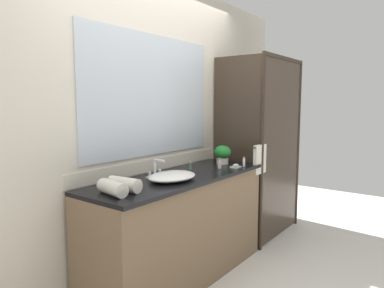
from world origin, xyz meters
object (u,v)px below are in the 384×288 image
faucet (156,172)px  amenity_bottle_body_wash (244,162)px  sink_basin (172,176)px  amenity_bottle_conditioner (220,164)px  potted_plant (223,154)px  amenity_bottle_lotion (190,166)px  rolled_towel_middle (124,184)px  rolled_towel_near_edge (112,188)px  soap_dish (236,166)px

faucet → amenity_bottle_body_wash: bearing=-20.6°
sink_basin → amenity_bottle_conditioner: 0.65m
faucet → potted_plant: (0.88, -0.09, 0.05)m
amenity_bottle_lotion → rolled_towel_middle: (-0.88, -0.11, 0.01)m
sink_basin → rolled_towel_middle: rolled_towel_middle is taller
potted_plant → amenity_bottle_conditioner: (-0.23, -0.11, -0.06)m
sink_basin → faucet: 0.18m
amenity_bottle_lotion → rolled_towel_near_edge: 1.00m
potted_plant → amenity_bottle_lotion: potted_plant is taller
sink_basin → amenity_bottle_body_wash: 0.89m
sink_basin → rolled_towel_middle: size_ratio=1.80×
sink_basin → amenity_bottle_body_wash: (0.87, -0.15, 0.01)m
faucet → rolled_towel_near_edge: size_ratio=0.69×
faucet → amenity_bottle_body_wash: 0.93m
amenity_bottle_lotion → amenity_bottle_body_wash: size_ratio=0.91×
rolled_towel_middle → sink_basin: bearing=-4.0°
potted_plant → amenity_bottle_body_wash: (-0.01, -0.24, -0.06)m
rolled_towel_near_edge → rolled_towel_middle: 0.11m
sink_basin → rolled_towel_near_edge: (-0.57, 0.03, 0.01)m
faucet → rolled_towel_near_edge: bearing=-165.5°
potted_plant → faucet: bearing=174.4°
soap_dish → rolled_towel_near_edge: (-1.35, 0.15, 0.03)m
amenity_bottle_conditioner → rolled_towel_middle: rolled_towel_middle is taller
potted_plant → soap_dish: size_ratio=1.84×
amenity_bottle_conditioner → amenity_bottle_lotion: amenity_bottle_conditioner is taller
amenity_bottle_conditioner → amenity_bottle_body_wash: amenity_bottle_conditioner is taller
soap_dish → potted_plant: bearing=63.8°
amenity_bottle_body_wash → rolled_towel_middle: (-1.34, 0.19, 0.01)m
soap_dish → amenity_bottle_conditioner: bearing=141.9°
soap_dish → rolled_towel_middle: size_ratio=0.42×
potted_plant → soap_dish: bearing=-116.2°
soap_dish → amenity_bottle_conditioner: 0.16m
sink_basin → soap_dish: size_ratio=4.29×
rolled_towel_middle → amenity_bottle_conditioner: bearing=-2.8°
faucet → rolled_towel_near_edge: faucet is taller
soap_dish → amenity_bottle_body_wash: amenity_bottle_body_wash is taller
faucet → soap_dish: bearing=-20.8°
soap_dish → amenity_bottle_lotion: (-0.36, 0.26, 0.02)m
potted_plant → rolled_towel_near_edge: (-1.45, -0.06, -0.05)m
rolled_towel_near_edge → amenity_bottle_conditioner: bearing=-2.3°
faucet → amenity_bottle_lotion: (0.41, -0.03, -0.01)m
faucet → amenity_bottle_lotion: 0.42m
amenity_bottle_body_wash → rolled_towel_near_edge: bearing=172.9°
amenity_bottle_body_wash → rolled_towel_near_edge: 1.46m
soap_dish → amenity_bottle_body_wash: 0.11m
rolled_towel_near_edge → amenity_bottle_body_wash: bearing=-7.1°
potted_plant → amenity_bottle_conditioner: size_ratio=1.94×
sink_basin → rolled_towel_middle: 0.47m
potted_plant → amenity_bottle_lotion: bearing=173.5°
faucet → amenity_bottle_body_wash: (0.87, -0.33, -0.01)m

